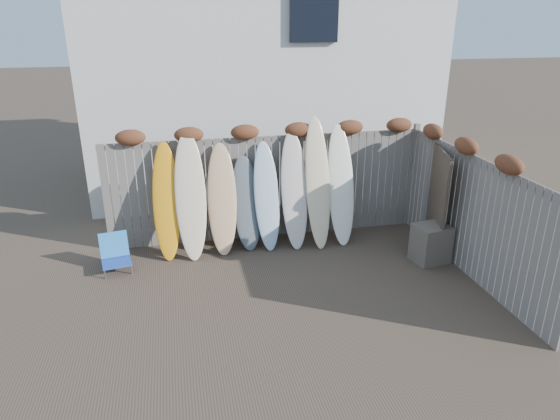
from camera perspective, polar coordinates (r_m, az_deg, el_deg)
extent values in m
plane|color=#493A2D|center=(7.83, 1.88, -10.00)|extent=(80.00, 80.00, 0.00)
cube|color=slate|center=(9.54, -1.52, 2.57)|extent=(6.00, 0.10, 2.00)
cube|color=slate|center=(10.47, 14.86, 3.87)|extent=(0.10, 0.10, 2.10)
ellipsoid|color=brown|center=(9.08, -16.74, 7.93)|extent=(0.52, 0.28, 0.28)
ellipsoid|color=brown|center=(9.06, -10.38, 8.45)|extent=(0.52, 0.28, 0.28)
ellipsoid|color=brown|center=(9.14, -4.04, 8.86)|extent=(0.52, 0.28, 0.28)
ellipsoid|color=brown|center=(9.33, 2.12, 9.15)|extent=(0.52, 0.28, 0.28)
ellipsoid|color=brown|center=(9.62, 7.99, 9.34)|extent=(0.52, 0.28, 0.28)
ellipsoid|color=brown|center=(10.00, 13.46, 9.43)|extent=(0.52, 0.28, 0.28)
cube|color=slate|center=(8.70, 21.18, -0.83)|extent=(0.10, 4.40, 2.00)
ellipsoid|color=brown|center=(7.81, 24.72, 4.75)|extent=(0.28, 0.56, 0.28)
ellipsoid|color=brown|center=(8.68, 20.52, 6.87)|extent=(0.28, 0.56, 0.28)
ellipsoid|color=brown|center=(9.59, 17.09, 8.58)|extent=(0.28, 0.56, 0.28)
cube|color=silver|center=(13.20, -2.86, 16.70)|extent=(8.00, 5.00, 6.00)
cube|color=black|center=(10.84, 3.94, 22.01)|extent=(1.00, 0.12, 1.30)
cube|color=#2349B0|center=(8.91, -18.16, -5.71)|extent=(0.54, 0.49, 0.03)
cube|color=#2879CA|center=(9.02, -18.46, -3.76)|extent=(0.49, 0.22, 0.43)
cylinder|color=#A5A4AB|center=(8.79, -19.39, -6.91)|extent=(0.03, 0.03, 0.18)
cylinder|color=#BBBAC2|center=(9.11, -19.55, -5.92)|extent=(0.03, 0.03, 0.18)
cylinder|color=silver|center=(8.81, -16.59, -6.51)|extent=(0.03, 0.03, 0.18)
cylinder|color=#A09FA6|center=(9.12, -16.85, -5.53)|extent=(0.03, 0.03, 0.18)
cube|color=#443D33|center=(9.16, 16.86, -3.68)|extent=(0.66, 0.58, 0.68)
cube|color=brown|center=(9.38, 17.44, 0.93)|extent=(0.41, 1.24, 1.91)
ellipsoid|color=#FF9F13|center=(9.00, -12.86, 0.93)|extent=(0.54, 0.76, 2.03)
ellipsoid|color=beige|center=(8.91, -10.18, 1.51)|extent=(0.56, 0.79, 2.19)
ellipsoid|color=#E58E68|center=(9.04, -6.65, 1.21)|extent=(0.59, 0.74, 1.96)
ellipsoid|color=#515A5F|center=(9.18, -3.85, 0.77)|extent=(0.56, 0.64, 1.70)
ellipsoid|color=#ACC4DE|center=(9.16, -1.54, 1.59)|extent=(0.48, 0.70, 1.95)
ellipsoid|color=beige|center=(9.21, 1.64, 2.24)|extent=(0.51, 0.76, 2.11)
ellipsoid|color=beige|center=(9.25, 4.34, 3.11)|extent=(0.48, 0.84, 2.37)
ellipsoid|color=white|center=(9.43, 6.96, 2.81)|extent=(0.52, 0.79, 2.19)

